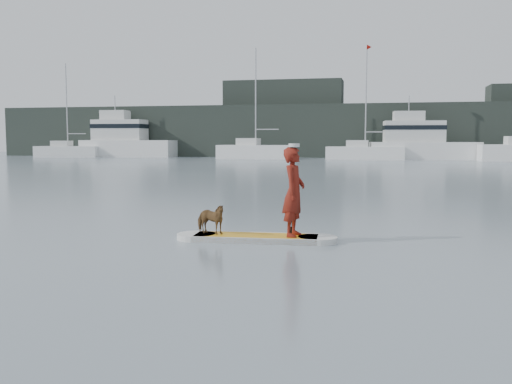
% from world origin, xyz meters
% --- Properties ---
extents(ground, '(140.00, 140.00, 0.00)m').
position_xyz_m(ground, '(0.00, 0.00, 0.00)').
color(ground, slate).
rests_on(ground, ground).
extents(paddleboard, '(3.29, 0.97, 0.12)m').
position_xyz_m(paddleboard, '(-0.76, -2.72, 0.06)').
color(paddleboard, '#ECA416').
rests_on(paddleboard, ground).
extents(paddler, '(0.49, 0.69, 1.79)m').
position_xyz_m(paddler, '(-0.00, -2.67, 1.01)').
color(paddler, maroon).
rests_on(paddler, paddleboard).
extents(white_cap, '(0.22, 0.22, 0.07)m').
position_xyz_m(white_cap, '(-0.00, -2.67, 1.94)').
color(white_cap, silver).
rests_on(white_cap, paddler).
extents(dog, '(0.81, 0.56, 0.63)m').
position_xyz_m(dog, '(-1.71, -2.79, 0.43)').
color(dog, brown).
rests_on(dog, paddleboard).
extents(paddle, '(0.10, 0.30, 2.00)m').
position_xyz_m(paddle, '(-0.08, -2.38, 0.80)').
color(paddle, black).
rests_on(paddle, ground).
extents(sailboat_a, '(7.60, 3.22, 10.70)m').
position_xyz_m(sailboat_a, '(-34.00, 45.98, 0.75)').
color(sailboat_a, white).
rests_on(sailboat_a, ground).
extents(sailboat_c, '(8.17, 3.05, 11.56)m').
position_xyz_m(sailboat_c, '(-11.53, 45.23, 0.86)').
color(sailboat_c, white).
rests_on(sailboat_c, ground).
extents(sailboat_d, '(7.86, 2.50, 11.55)m').
position_xyz_m(sailboat_d, '(-0.11, 45.52, 0.83)').
color(sailboat_d, white).
rests_on(sailboat_d, ground).
extents(motor_yacht_a, '(11.05, 4.33, 6.47)m').
position_xyz_m(motor_yacht_a, '(5.36, 46.66, 1.82)').
color(motor_yacht_a, white).
rests_on(motor_yacht_a, ground).
extents(motor_yacht_b, '(10.95, 4.09, 7.14)m').
position_xyz_m(motor_yacht_b, '(-27.81, 48.12, 2.01)').
color(motor_yacht_b, white).
rests_on(motor_yacht_b, ground).
extents(shore_mass, '(90.00, 6.00, 6.00)m').
position_xyz_m(shore_mass, '(0.00, 53.00, 3.00)').
color(shore_mass, black).
rests_on(shore_mass, ground).
extents(shore_building_west, '(14.00, 4.00, 9.00)m').
position_xyz_m(shore_building_west, '(-10.00, 54.00, 4.50)').
color(shore_building_west, black).
rests_on(shore_building_west, ground).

